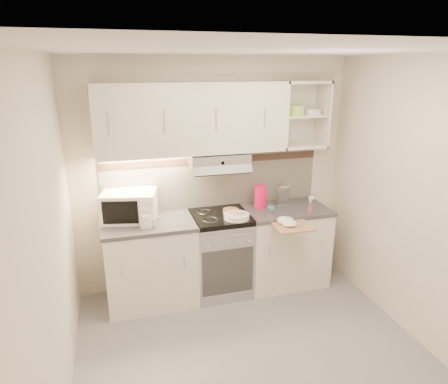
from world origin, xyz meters
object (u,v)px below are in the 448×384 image
(electric_range, at_px, (220,253))
(glass_jar, at_px, (283,195))
(plate_stack, at_px, (237,216))
(pink_pitcher, at_px, (260,196))
(microwave, at_px, (130,206))
(spray_bottle, at_px, (310,206))
(watering_can, at_px, (146,220))
(cutting_board, at_px, (293,226))

(electric_range, relative_size, glass_jar, 3.63)
(plate_stack, distance_m, pink_pitcher, 0.44)
(microwave, distance_m, glass_jar, 1.67)
(microwave, height_order, spray_bottle, microwave)
(watering_can, height_order, glass_jar, glass_jar)
(microwave, relative_size, watering_can, 2.57)
(watering_can, xyz_separation_m, plate_stack, (0.91, -0.02, -0.05))
(glass_jar, bearing_deg, spray_bottle, -59.79)
(plate_stack, relative_size, pink_pitcher, 1.03)
(spray_bottle, bearing_deg, electric_range, 145.13)
(watering_can, relative_size, glass_jar, 0.93)
(plate_stack, relative_size, spray_bottle, 1.30)
(spray_bottle, relative_size, cutting_board, 0.56)
(glass_jar, distance_m, spray_bottle, 0.35)
(electric_range, bearing_deg, plate_stack, -49.91)
(electric_range, relative_size, pink_pitcher, 3.55)
(plate_stack, xyz_separation_m, glass_jar, (0.62, 0.24, 0.10))
(microwave, bearing_deg, cutting_board, -7.18)
(electric_range, bearing_deg, watering_can, -170.31)
(glass_jar, height_order, cutting_board, glass_jar)
(pink_pitcher, bearing_deg, plate_stack, -142.13)
(microwave, bearing_deg, watering_can, -48.37)
(microwave, xyz_separation_m, cutting_board, (1.55, -0.55, -0.18))
(electric_range, height_order, glass_jar, glass_jar)
(cutting_board, bearing_deg, plate_stack, 151.98)
(spray_bottle, bearing_deg, pink_pitcher, 122.99)
(watering_can, xyz_separation_m, spray_bottle, (1.70, -0.09, 0.01))
(watering_can, height_order, cutting_board, watering_can)
(electric_range, height_order, watering_can, watering_can)
(electric_range, relative_size, plate_stack, 3.43)
(pink_pitcher, bearing_deg, cutting_board, -72.36)
(spray_bottle, bearing_deg, cutting_board, -165.62)
(microwave, distance_m, plate_stack, 1.09)
(spray_bottle, xyz_separation_m, cutting_board, (-0.30, -0.21, -0.11))
(glass_jar, distance_m, cutting_board, 0.55)
(electric_range, distance_m, microwave, 1.10)
(pink_pitcher, relative_size, cutting_board, 0.70)
(watering_can, bearing_deg, electric_range, 25.16)
(electric_range, relative_size, spray_bottle, 4.45)
(electric_range, distance_m, pink_pitcher, 0.76)
(glass_jar, relative_size, spray_bottle, 1.23)
(watering_can, bearing_deg, spray_bottle, 12.55)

